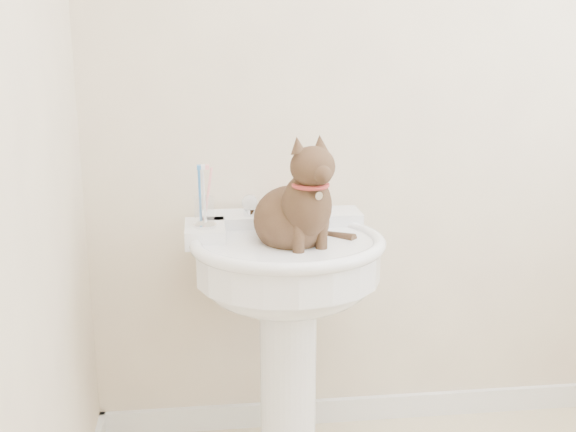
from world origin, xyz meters
name	(u,v)px	position (x,y,z in m)	size (l,w,h in m)	color
wall_back	(416,78)	(0.00, 1.10, 1.25)	(2.20, 0.00, 2.50)	beige
baseboard_back	(402,406)	(0.00, 1.09, 0.04)	(2.20, 0.02, 0.09)	white
pedestal_sink	(287,285)	(-0.46, 0.81, 0.65)	(0.60, 0.59, 0.83)	white
faucet	(282,204)	(-0.46, 0.96, 0.87)	(0.28, 0.12, 0.14)	silver
soap_bar	(295,205)	(-0.41, 1.04, 0.84)	(0.09, 0.06, 0.03)	orange
toothbrush_cup	(204,211)	(-0.71, 0.86, 0.88)	(0.07, 0.07, 0.18)	silver
cat	(296,212)	(-0.44, 0.78, 0.89)	(0.25, 0.31, 0.46)	brown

